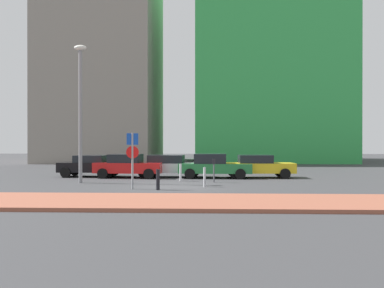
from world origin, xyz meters
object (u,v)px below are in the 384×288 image
(parked_car_yellow, at_px, (257,166))
(traffic_bollard_mid, at_px, (205,177))
(parked_car_black, at_px, (91,165))
(traffic_bollard_near, at_px, (181,172))
(parked_car_green, at_px, (214,166))
(parking_meter, at_px, (214,167))
(street_lamp, at_px, (80,103))
(parked_car_red, at_px, (129,166))
(parked_car_silver, at_px, (169,166))
(traffic_bollard_far, at_px, (158,180))
(parking_sign_post, at_px, (132,154))

(parked_car_yellow, bearing_deg, traffic_bollard_mid, -120.57)
(parked_car_black, bearing_deg, traffic_bollard_near, -25.37)
(parked_car_black, height_order, parked_car_green, parked_car_green)
(parking_meter, xyz_separation_m, street_lamp, (-7.35, -0.53, 3.57))
(parked_car_black, height_order, parked_car_red, parked_car_red)
(parked_car_black, height_order, traffic_bollard_mid, parked_car_black)
(parked_car_silver, distance_m, traffic_bollard_far, 7.26)
(parking_meter, height_order, street_lamp, street_lamp)
(parking_meter, bearing_deg, traffic_bollard_mid, -102.09)
(parked_car_silver, distance_m, traffic_bollard_near, 2.94)
(parked_car_green, bearing_deg, traffic_bollard_near, -130.73)
(traffic_bollard_far, bearing_deg, parking_sign_post, 167.13)
(traffic_bollard_near, bearing_deg, street_lamp, -167.16)
(parking_sign_post, xyz_separation_m, traffic_bollard_mid, (3.43, 1.16, -1.20))
(parking_sign_post, distance_m, traffic_bollard_mid, 3.82)
(parked_car_black, xyz_separation_m, street_lamp, (0.60, -4.11, 3.69))
(parked_car_red, relative_size, traffic_bollard_mid, 4.45)
(parked_car_silver, relative_size, parking_meter, 3.53)
(street_lamp, relative_size, traffic_bollard_far, 7.81)
(parked_car_silver, xyz_separation_m, parking_meter, (2.85, -3.49, 0.11))
(parked_car_red, distance_m, street_lamp, 5.43)
(parked_car_red, bearing_deg, traffic_bollard_near, -32.95)
(parking_meter, bearing_deg, traffic_bollard_near, 159.49)
(parked_car_black, height_order, street_lamp, street_lamp)
(traffic_bollard_near, bearing_deg, parking_meter, -20.51)
(parked_car_yellow, height_order, traffic_bollard_far, parked_car_yellow)
(street_lamp, bearing_deg, parked_car_silver, 41.73)
(parked_car_green, bearing_deg, parked_car_red, -179.78)
(parked_car_green, relative_size, traffic_bollard_near, 4.55)
(parked_car_green, relative_size, traffic_bollard_far, 4.68)
(parked_car_black, xyz_separation_m, parked_car_green, (7.98, -0.61, 0.03))
(parking_meter, bearing_deg, parked_car_green, 89.36)
(parked_car_silver, height_order, parking_sign_post, parking_sign_post)
(traffic_bollard_near, bearing_deg, parking_sign_post, -115.71)
(traffic_bollard_mid, bearing_deg, parked_car_yellow, 59.43)
(parked_car_black, xyz_separation_m, traffic_bollard_far, (5.28, -7.34, -0.25))
(parking_meter, bearing_deg, parked_car_red, 151.17)
(parking_meter, relative_size, traffic_bollard_mid, 1.33)
(parked_car_black, relative_size, traffic_bollard_near, 3.96)
(traffic_bollard_mid, bearing_deg, parked_car_silver, 112.08)
(parked_car_silver, xyz_separation_m, traffic_bollard_near, (0.94, -2.78, -0.25))
(parked_car_silver, relative_size, parked_car_yellow, 1.02)
(traffic_bollard_near, bearing_deg, parked_car_green, 49.27)
(traffic_bollard_mid, xyz_separation_m, traffic_bollard_far, (-2.17, -1.45, -0.00))
(parked_car_red, bearing_deg, parking_sign_post, -77.45)
(parked_car_black, relative_size, parking_sign_post, 1.47)
(parked_car_silver, bearing_deg, parked_car_yellow, -2.76)
(parking_sign_post, relative_size, street_lamp, 0.36)
(parked_car_green, distance_m, traffic_bollard_mid, 5.31)
(parked_car_green, bearing_deg, parked_car_yellow, 5.25)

